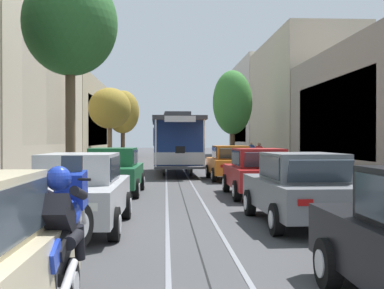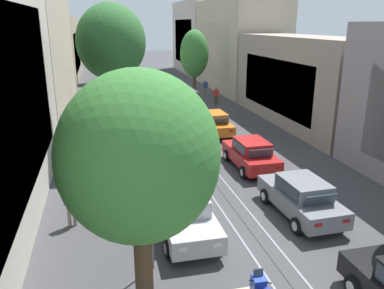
% 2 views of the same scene
% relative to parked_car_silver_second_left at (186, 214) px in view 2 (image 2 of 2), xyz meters
% --- Properties ---
extents(ground_plane, '(164.20, 164.20, 0.00)m').
position_rel_parked_car_silver_second_left_xyz_m(ground_plane, '(2.38, 18.33, -0.80)').
color(ground_plane, '#424244').
extents(trolley_track_rails, '(1.14, 73.68, 0.01)m').
position_rel_parked_car_silver_second_left_xyz_m(trolley_track_rails, '(2.38, 22.90, -0.79)').
color(trolley_track_rails, gray).
rests_on(trolley_track_rails, ground).
extents(building_facade_left, '(5.39, 65.38, 10.82)m').
position_rel_parked_car_silver_second_left_xyz_m(building_facade_left, '(-7.86, 19.12, 4.22)').
color(building_facade_left, beige).
rests_on(building_facade_left, ground).
extents(building_facade_right, '(5.93, 65.38, 10.60)m').
position_rel_parked_car_silver_second_left_xyz_m(building_facade_right, '(12.81, 25.25, 3.71)').
color(building_facade_right, gray).
rests_on(building_facade_right, ground).
extents(parked_car_silver_second_left, '(2.02, 4.37, 1.58)m').
position_rel_parked_car_silver_second_left_xyz_m(parked_car_silver_second_left, '(0.00, 0.00, 0.00)').
color(parked_car_silver_second_left, '#B7B7BC').
rests_on(parked_car_silver_second_left, ground).
extents(parked_car_green_mid_left, '(2.06, 4.39, 1.58)m').
position_rel_parked_car_silver_second_left_xyz_m(parked_car_green_mid_left, '(0.02, 6.84, 0.00)').
color(parked_car_green_mid_left, '#1E6038').
rests_on(parked_car_green_mid_left, ground).
extents(parked_car_grey_second_right, '(2.09, 4.40, 1.58)m').
position_rel_parked_car_silver_second_left_xyz_m(parked_car_grey_second_right, '(4.81, 0.33, 0.00)').
color(parked_car_grey_second_right, slate).
rests_on(parked_car_grey_second_right, ground).
extents(parked_car_red_mid_right, '(2.01, 4.36, 1.58)m').
position_rel_parked_car_silver_second_left_xyz_m(parked_car_red_mid_right, '(4.84, 5.83, 0.00)').
color(parked_car_red_mid_right, red).
rests_on(parked_car_red_mid_right, ground).
extents(parked_car_orange_fourth_right, '(2.03, 4.38, 1.58)m').
position_rel_parked_car_silver_second_left_xyz_m(parked_car_orange_fourth_right, '(4.80, 12.68, 0.00)').
color(parked_car_orange_fourth_right, orange).
rests_on(parked_car_orange_fourth_right, ground).
extents(street_tree_kerb_left_near, '(3.58, 3.17, 6.59)m').
position_rel_parked_car_silver_second_left_xyz_m(street_tree_kerb_left_near, '(-2.01, -4.47, 3.81)').
color(street_tree_kerb_left_near, '#4C3826').
rests_on(street_tree_kerb_left_near, ground).
extents(street_tree_kerb_left_second, '(3.74, 3.91, 8.52)m').
position_rel_parked_car_silver_second_left_xyz_m(street_tree_kerb_left_second, '(-1.95, 9.66, 5.61)').
color(street_tree_kerb_left_second, brown).
rests_on(street_tree_kerb_left_second, ground).
extents(street_tree_kerb_left_mid, '(3.00, 3.07, 5.54)m').
position_rel_parked_car_silver_second_left_xyz_m(street_tree_kerb_left_mid, '(-2.14, 25.70, 3.25)').
color(street_tree_kerb_left_mid, brown).
rests_on(street_tree_kerb_left_mid, ground).
extents(street_tree_kerb_left_fourth, '(3.21, 3.06, 6.66)m').
position_rel_parked_car_silver_second_left_xyz_m(street_tree_kerb_left_fourth, '(-2.37, 39.60, 3.72)').
color(street_tree_kerb_left_fourth, '#4C3826').
rests_on(street_tree_kerb_left_fourth, ground).
extents(street_tree_kerb_right_second, '(2.85, 2.64, 6.85)m').
position_rel_parked_car_silver_second_left_xyz_m(street_tree_kerb_right_second, '(6.64, 25.83, 3.71)').
color(street_tree_kerb_right_second, '#4C3826').
rests_on(street_tree_kerb_right_second, ground).
extents(cable_car_trolley, '(2.75, 9.16, 3.28)m').
position_rel_parked_car_silver_second_left_xyz_m(cable_car_trolley, '(2.38, 17.48, 0.86)').
color(cable_car_trolley, navy).
rests_on(cable_car_trolley, ground).
extents(pedestrian_on_left_pavement, '(0.55, 0.26, 1.71)m').
position_rel_parked_car_silver_second_left_xyz_m(pedestrian_on_left_pavement, '(-4.10, 1.56, 0.17)').
color(pedestrian_on_left_pavement, slate).
rests_on(pedestrian_on_left_pavement, ground).
extents(pedestrian_on_right_pavement, '(0.55, 0.25, 1.67)m').
position_rel_parked_car_silver_second_left_xyz_m(pedestrian_on_right_pavement, '(7.96, 22.52, 0.14)').
color(pedestrian_on_right_pavement, '#4C4233').
rests_on(pedestrian_on_right_pavement, ground).
extents(pedestrian_crossing_far, '(0.55, 0.42, 1.67)m').
position_rel_parked_car_silver_second_left_xyz_m(pedestrian_crossing_far, '(8.32, 27.68, 0.14)').
color(pedestrian_crossing_far, slate).
rests_on(pedestrian_crossing_far, ground).
extents(street_sign_post, '(0.36, 0.07, 2.91)m').
position_rel_parked_car_silver_second_left_xyz_m(street_sign_post, '(-1.46, -1.87, 1.00)').
color(street_sign_post, slate).
rests_on(street_sign_post, ground).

